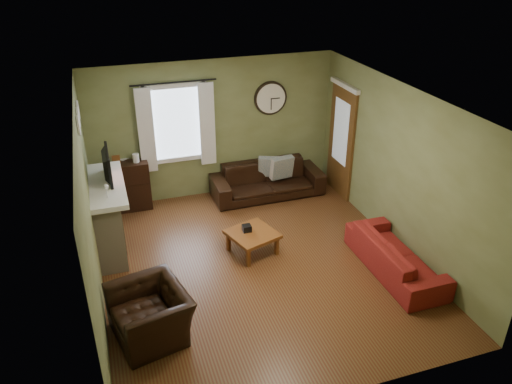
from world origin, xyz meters
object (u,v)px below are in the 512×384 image
object	(u,v)px
armchair	(151,314)
sofa_brown	(267,180)
coffee_table	(252,242)
bookshelf	(128,186)
sofa_red	(396,255)

from	to	relation	value
armchair	sofa_brown	bearing A→B (deg)	126.78
coffee_table	bookshelf	bearing A→B (deg)	129.60
bookshelf	armchair	xyz separation A→B (m)	(-0.07, -3.40, -0.14)
sofa_brown	sofa_red	size ratio (longest dim) A/B	1.15
sofa_brown	coffee_table	distance (m)	2.02
sofa_red	sofa_brown	bearing A→B (deg)	18.67
sofa_brown	bookshelf	bearing A→B (deg)	174.43
sofa_brown	armchair	distance (m)	4.12
sofa_brown	armchair	size ratio (longest dim) A/B	2.15
sofa_red	armchair	distance (m)	3.66
sofa_brown	armchair	xyz separation A→B (m)	(-2.66, -3.15, 0.01)
bookshelf	sofa_red	world-z (taller)	bookshelf
sofa_brown	coffee_table	xyz separation A→B (m)	(-0.89, -1.81, -0.13)
sofa_brown	coffee_table	size ratio (longest dim) A/B	3.11
sofa_brown	armchair	bearing A→B (deg)	-130.12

